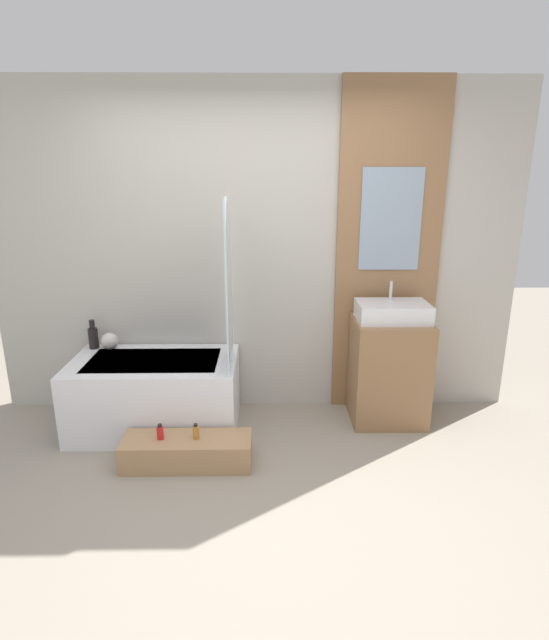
{
  "coord_description": "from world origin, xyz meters",
  "views": [
    {
      "loc": [
        0.09,
        -2.38,
        1.91
      ],
      "look_at": [
        0.14,
        0.7,
        1.0
      ],
      "focal_mm": 28.0,
      "sensor_mm": 36.0,
      "label": 1
    }
  ],
  "objects_px": {
    "bathtub": "(156,393)",
    "vase_round_light": "(110,341)",
    "bottle_soap_secondary": "(196,432)",
    "wooden_step_bench": "(187,451)",
    "bottle_soap_primary": "(160,432)",
    "sink": "(393,312)",
    "vase_tall_dark": "(93,337)"
  },
  "relations": [
    {
      "from": "vase_tall_dark",
      "to": "sink",
      "type": "bearing_deg",
      "value": -4.24
    },
    {
      "from": "sink",
      "to": "vase_tall_dark",
      "type": "relative_size",
      "value": 2.29
    },
    {
      "from": "sink",
      "to": "bottle_soap_primary",
      "type": "bearing_deg",
      "value": -159.05
    },
    {
      "from": "sink",
      "to": "bottle_soap_secondary",
      "type": "xyz_separation_m",
      "value": [
        -1.44,
        -0.64,
        -0.65
      ]
    },
    {
      "from": "wooden_step_bench",
      "to": "sink",
      "type": "height_order",
      "value": "sink"
    },
    {
      "from": "wooden_step_bench",
      "to": "bottle_soap_primary",
      "type": "distance_m",
      "value": 0.23
    },
    {
      "from": "sink",
      "to": "bottle_soap_primary",
      "type": "xyz_separation_m",
      "value": [
        -1.68,
        -0.64,
        -0.65
      ]
    },
    {
      "from": "wooden_step_bench",
      "to": "bottle_soap_secondary",
      "type": "xyz_separation_m",
      "value": [
        0.07,
        0.0,
        0.15
      ]
    },
    {
      "from": "wooden_step_bench",
      "to": "bottle_soap_primary",
      "type": "relative_size",
      "value": 8.13
    },
    {
      "from": "wooden_step_bench",
      "to": "vase_tall_dark",
      "type": "xyz_separation_m",
      "value": [
        -0.85,
        0.82,
        0.55
      ]
    },
    {
      "from": "wooden_step_bench",
      "to": "bottle_soap_primary",
      "type": "height_order",
      "value": "bottle_soap_primary"
    },
    {
      "from": "sink",
      "to": "bottle_soap_primary",
      "type": "height_order",
      "value": "sink"
    },
    {
      "from": "sink",
      "to": "vase_round_light",
      "type": "relative_size",
      "value": 3.97
    },
    {
      "from": "bathtub",
      "to": "vase_tall_dark",
      "type": "height_order",
      "value": "vase_tall_dark"
    },
    {
      "from": "bathtub",
      "to": "bottle_soap_secondary",
      "type": "height_order",
      "value": "bathtub"
    },
    {
      "from": "sink",
      "to": "vase_tall_dark",
      "type": "distance_m",
      "value": 2.37
    },
    {
      "from": "vase_tall_dark",
      "to": "bottle_soap_primary",
      "type": "height_order",
      "value": "vase_tall_dark"
    },
    {
      "from": "bathtub",
      "to": "vase_tall_dark",
      "type": "xyz_separation_m",
      "value": [
        -0.54,
        0.28,
        0.37
      ]
    },
    {
      "from": "bathtub",
      "to": "vase_round_light",
      "type": "xyz_separation_m",
      "value": [
        -0.4,
        0.25,
        0.34
      ]
    },
    {
      "from": "bottle_soap_primary",
      "to": "bottle_soap_secondary",
      "type": "bearing_deg",
      "value": 0.0
    },
    {
      "from": "bathtub",
      "to": "sink",
      "type": "distance_m",
      "value": 1.92
    },
    {
      "from": "vase_tall_dark",
      "to": "bottle_soap_secondary",
      "type": "relative_size",
      "value": 2.15
    },
    {
      "from": "vase_tall_dark",
      "to": "bottle_soap_secondary",
      "type": "distance_m",
      "value": 1.29
    },
    {
      "from": "bathtub",
      "to": "bottle_soap_primary",
      "type": "height_order",
      "value": "bathtub"
    },
    {
      "from": "sink",
      "to": "bottle_soap_primary",
      "type": "relative_size",
      "value": 5.02
    },
    {
      "from": "sink",
      "to": "vase_tall_dark",
      "type": "xyz_separation_m",
      "value": [
        -2.35,
        0.17,
        -0.25
      ]
    },
    {
      "from": "bottle_soap_primary",
      "to": "bottle_soap_secondary",
      "type": "relative_size",
      "value": 0.98
    },
    {
      "from": "vase_tall_dark",
      "to": "bottle_soap_secondary",
      "type": "height_order",
      "value": "vase_tall_dark"
    },
    {
      "from": "bathtub",
      "to": "bottle_soap_secondary",
      "type": "xyz_separation_m",
      "value": [
        0.38,
        -0.54,
        -0.04
      ]
    },
    {
      "from": "vase_round_light",
      "to": "bottle_soap_primary",
      "type": "height_order",
      "value": "vase_round_light"
    },
    {
      "from": "sink",
      "to": "vase_round_light",
      "type": "xyz_separation_m",
      "value": [
        -2.22,
        0.14,
        -0.28
      ]
    },
    {
      "from": "wooden_step_bench",
      "to": "vase_tall_dark",
      "type": "height_order",
      "value": "vase_tall_dark"
    }
  ]
}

